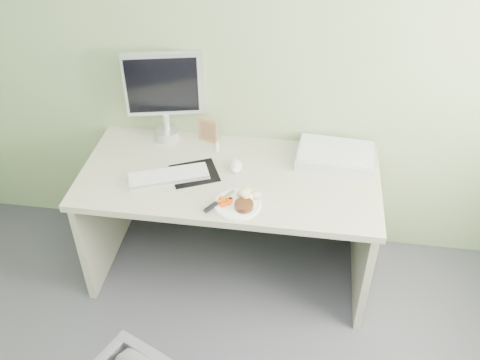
# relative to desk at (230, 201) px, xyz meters

# --- Properties ---
(wall_back) EXTENTS (3.50, 0.00, 3.50)m
(wall_back) POSITION_rel_desk_xyz_m (0.00, 0.38, 0.80)
(wall_back) COLOR gray
(wall_back) RESTS_ON floor
(desk) EXTENTS (1.60, 0.75, 0.73)m
(desk) POSITION_rel_desk_xyz_m (0.00, 0.00, 0.00)
(desk) COLOR #B4AF97
(desk) RESTS_ON floor
(plate) EXTENTS (0.24, 0.24, 0.01)m
(plate) POSITION_rel_desk_xyz_m (0.08, -0.24, 0.19)
(plate) COLOR white
(plate) RESTS_ON desk
(steak) EXTENTS (0.12, 0.12, 0.03)m
(steak) POSITION_rel_desk_xyz_m (0.12, -0.27, 0.21)
(steak) COLOR black
(steak) RESTS_ON plate
(potato_pile) EXTENTS (0.12, 0.11, 0.05)m
(potato_pile) POSITION_rel_desk_xyz_m (0.12, -0.19, 0.22)
(potato_pile) COLOR tan
(potato_pile) RESTS_ON plate
(carrot_heap) EXTENTS (0.06, 0.05, 0.04)m
(carrot_heap) POSITION_rel_desk_xyz_m (0.02, -0.26, 0.21)
(carrot_heap) COLOR #ED5404
(carrot_heap) RESTS_ON plate
(steak_knife) EXTENTS (0.13, 0.19, 0.02)m
(steak_knife) POSITION_rel_desk_xyz_m (-0.02, -0.27, 0.21)
(steak_knife) COLOR silver
(steak_knife) RESTS_ON plate
(mousepad) EXTENTS (0.31, 0.30, 0.00)m
(mousepad) POSITION_rel_desk_xyz_m (-0.19, -0.02, 0.18)
(mousepad) COLOR black
(mousepad) RESTS_ON desk
(keyboard) EXTENTS (0.43, 0.27, 0.02)m
(keyboard) POSITION_rel_desk_xyz_m (-0.31, -0.07, 0.20)
(keyboard) COLOR white
(keyboard) RESTS_ON desk
(computer_mouse) EXTENTS (0.08, 0.12, 0.04)m
(computer_mouse) POSITION_rel_desk_xyz_m (0.03, 0.05, 0.20)
(computer_mouse) COLOR white
(computer_mouse) RESTS_ON desk
(photo_frame) EXTENTS (0.12, 0.05, 0.15)m
(photo_frame) POSITION_rel_desk_xyz_m (-0.17, 0.30, 0.26)
(photo_frame) COLOR #9F814A
(photo_frame) RESTS_ON desk
(eyedrop_bottle) EXTENTS (0.02, 0.02, 0.07)m
(eyedrop_bottle) POSITION_rel_desk_xyz_m (-0.10, 0.21, 0.21)
(eyedrop_bottle) COLOR white
(eyedrop_bottle) RESTS_ON desk
(scanner) EXTENTS (0.44, 0.31, 0.06)m
(scanner) POSITION_rel_desk_xyz_m (0.56, 0.20, 0.22)
(scanner) COLOR #B5B9BD
(scanner) RESTS_ON desk
(monitor) EXTENTS (0.44, 0.16, 0.53)m
(monitor) POSITION_rel_desk_xyz_m (-0.41, 0.31, 0.48)
(monitor) COLOR silver
(monitor) RESTS_ON desk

